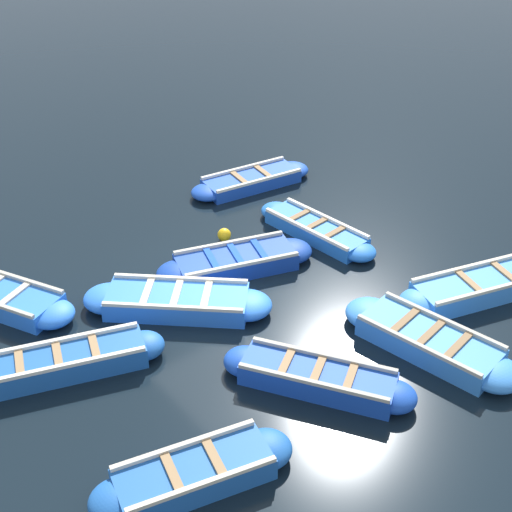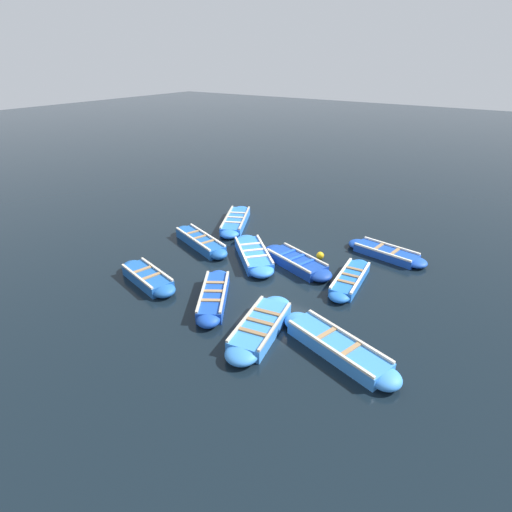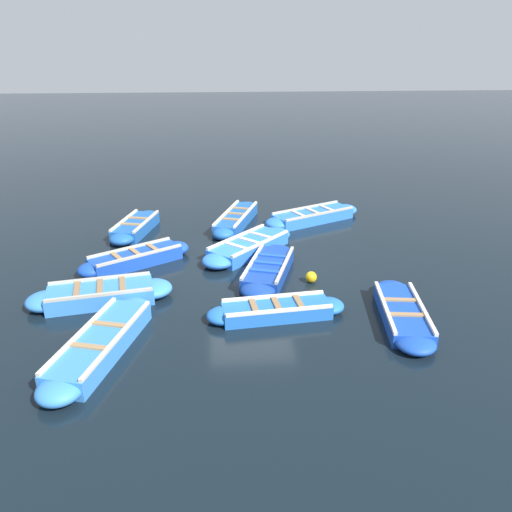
# 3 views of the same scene
# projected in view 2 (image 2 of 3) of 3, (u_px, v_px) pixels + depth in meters

# --- Properties ---
(ground_plane) EXTENTS (120.00, 120.00, 0.00)m
(ground_plane) POSITION_uv_depth(u_px,v_px,m) (276.00, 266.00, 15.71)
(ground_plane) COLOR black
(boat_near_quay) EXTENTS (3.78, 1.92, 0.47)m
(boat_near_quay) POSITION_uv_depth(u_px,v_px,m) (200.00, 241.00, 17.29)
(boat_near_quay) COLOR #1E59AD
(boat_near_quay) RESTS_ON ground
(boat_inner_gap) EXTENTS (4.01, 1.92, 0.47)m
(boat_inner_gap) POSITION_uv_depth(u_px,v_px,m) (338.00, 347.00, 11.05)
(boat_inner_gap) COLOR #3884E0
(boat_inner_gap) RESTS_ON ground
(boat_outer_right) EXTENTS (2.52, 3.90, 0.44)m
(boat_outer_right) POSITION_uv_depth(u_px,v_px,m) (236.00, 221.00, 19.43)
(boat_outer_right) COLOR blue
(boat_outer_right) RESTS_ON ground
(boat_tucked) EXTENTS (3.57, 1.94, 0.44)m
(boat_tucked) POSITION_uv_depth(u_px,v_px,m) (296.00, 262.00, 15.61)
(boat_tucked) COLOR navy
(boat_tucked) RESTS_ON ground
(boat_stern_in) EXTENTS (1.07, 3.34, 0.39)m
(boat_stern_in) POSITION_uv_depth(u_px,v_px,m) (350.00, 279.00, 14.45)
(boat_stern_in) COLOR blue
(boat_stern_in) RESTS_ON ground
(boat_mid_row) EXTENTS (2.44, 3.26, 0.46)m
(boat_mid_row) POSITION_uv_depth(u_px,v_px,m) (214.00, 296.00, 13.38)
(boat_mid_row) COLOR #1947B7
(boat_mid_row) RESTS_ON ground
(boat_far_corner) EXTENTS (3.39, 3.24, 0.45)m
(boat_far_corner) POSITION_uv_depth(u_px,v_px,m) (253.00, 255.00, 16.18)
(boat_far_corner) COLOR blue
(boat_far_corner) RESTS_ON ground
(boat_end_of_row) EXTENTS (3.46, 1.31, 0.38)m
(boat_end_of_row) POSITION_uv_depth(u_px,v_px,m) (386.00, 253.00, 16.40)
(boat_end_of_row) COLOR #1947B7
(boat_end_of_row) RESTS_ON ground
(boat_drifting) EXTENTS (3.24, 1.54, 0.45)m
(boat_drifting) POSITION_uv_depth(u_px,v_px,m) (148.00, 278.00, 14.50)
(boat_drifting) COLOR #1E59AD
(boat_drifting) RESTS_ON ground
(boat_outer_left) EXTENTS (1.56, 3.62, 0.46)m
(boat_outer_left) POSITION_uv_depth(u_px,v_px,m) (260.00, 327.00, 11.85)
(boat_outer_left) COLOR #3884E0
(boat_outer_left) RESTS_ON ground
(buoy_orange_near) EXTENTS (0.31, 0.31, 0.31)m
(buoy_orange_near) POSITION_uv_depth(u_px,v_px,m) (320.00, 256.00, 16.19)
(buoy_orange_near) COLOR #EAB214
(buoy_orange_near) RESTS_ON ground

